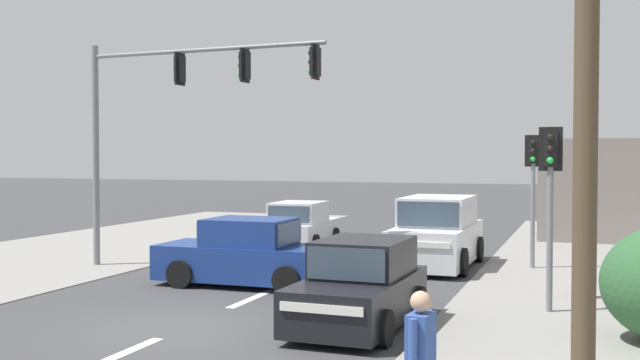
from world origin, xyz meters
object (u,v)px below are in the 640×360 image
object	(u,v)px
sedan_oncoming_mid	(249,255)
suv_oncoming_near	(437,234)
utility_pole_midground_right	(583,37)
pedestal_signal_far_median	(533,178)
pedestal_signal_right_kerb	(550,187)
pedestrian_at_kerb	(421,359)
traffic_signal_mast	(169,104)
hatchback_crossing_left	(301,227)
hatchback_kerbside_parked	(360,287)

from	to	relation	value
sedan_oncoming_mid	suv_oncoming_near	bearing A→B (deg)	50.80
sedan_oncoming_mid	utility_pole_midground_right	bearing A→B (deg)	6.49
pedestal_signal_far_median	suv_oncoming_near	world-z (taller)	pedestal_signal_far_median
pedestal_signal_right_kerb	suv_oncoming_near	world-z (taller)	pedestal_signal_right_kerb
pedestal_signal_right_kerb	pedestrian_at_kerb	xyz separation A→B (m)	(-0.93, -7.40, -1.49)
traffic_signal_mast	hatchback_crossing_left	xyz separation A→B (m)	(1.59, 5.40, -3.65)
hatchback_crossing_left	sedan_oncoming_mid	distance (m)	6.88
hatchback_crossing_left	suv_oncoming_near	xyz separation A→B (m)	(4.87, -2.38, 0.18)
traffic_signal_mast	pedestrian_at_kerb	bearing A→B (deg)	-47.71
sedan_oncoming_mid	pedestrian_at_kerb	size ratio (longest dim) A/B	2.61
pedestal_signal_right_kerb	utility_pole_midground_right	bearing A→B (deg)	71.14
traffic_signal_mast	hatchback_kerbside_parked	size ratio (longest dim) A/B	1.87
utility_pole_midground_right	hatchback_kerbside_parked	xyz separation A→B (m)	(-3.64, -3.98, -4.78)
utility_pole_midground_right	sedan_oncoming_mid	xyz separation A→B (m)	(-7.27, -0.83, -4.78)
pedestal_signal_far_median	hatchback_crossing_left	bearing A→B (deg)	165.74
pedestal_signal_right_kerb	hatchback_crossing_left	size ratio (longest dim) A/B	0.96
utility_pole_midground_right	pedestal_signal_right_kerb	world-z (taller)	utility_pole_midground_right
hatchback_crossing_left	pedestrian_at_kerb	size ratio (longest dim) A/B	2.27
utility_pole_midground_right	pedestrian_at_kerb	distance (m)	10.22
hatchback_kerbside_parked	suv_oncoming_near	distance (m)	7.53
pedestal_signal_right_kerb	pedestrian_at_kerb	distance (m)	7.60
hatchback_kerbside_parked	pedestrian_at_kerb	size ratio (longest dim) A/B	2.26
utility_pole_midground_right	suv_oncoming_near	world-z (taller)	utility_pole_midground_right
pedestal_signal_right_kerb	hatchback_crossing_left	bearing A→B (deg)	136.75
pedestal_signal_far_median	sedan_oncoming_mid	distance (m)	7.95
utility_pole_midground_right	pedestrian_at_kerb	size ratio (longest dim) A/B	6.43
pedestal_signal_far_median	hatchback_kerbside_parked	xyz separation A→B (m)	(-2.39, -8.04, -1.71)
hatchback_kerbside_parked	pedestal_signal_right_kerb	bearing A→B (deg)	37.42
pedestal_signal_right_kerb	pedestal_signal_far_median	xyz separation A→B (m)	(-0.69, 5.69, 0.00)
hatchback_kerbside_parked	pedestrian_at_kerb	world-z (taller)	pedestrian_at_kerb
utility_pole_midground_right	pedestal_signal_right_kerb	distance (m)	3.52
pedestal_signal_right_kerb	hatchback_crossing_left	distance (m)	11.15
pedestal_signal_right_kerb	sedan_oncoming_mid	xyz separation A→B (m)	(-6.72, 0.80, -1.71)
hatchback_kerbside_parked	sedan_oncoming_mid	bearing A→B (deg)	139.04
utility_pole_midground_right	suv_oncoming_near	bearing A→B (deg)	136.29
suv_oncoming_near	traffic_signal_mast	bearing A→B (deg)	-154.99
pedestal_signal_far_median	sedan_oncoming_mid	world-z (taller)	pedestal_signal_far_median
traffic_signal_mast	hatchback_kerbside_parked	world-z (taller)	traffic_signal_mast
utility_pole_midground_right	hatchback_kerbside_parked	bearing A→B (deg)	-132.39
pedestal_signal_far_median	suv_oncoming_near	bearing A→B (deg)	-168.21
pedestal_signal_right_kerb	sedan_oncoming_mid	world-z (taller)	pedestal_signal_right_kerb
pedestrian_at_kerb	sedan_oncoming_mid	bearing A→B (deg)	125.23
hatchback_crossing_left	pedestal_signal_far_median	bearing A→B (deg)	-14.26
traffic_signal_mast	sedan_oncoming_mid	xyz separation A→B (m)	(2.90, -1.35, -3.65)
utility_pole_midground_right	pedestal_signal_right_kerb	xyz separation A→B (m)	(-0.56, -1.63, -3.07)
hatchback_kerbside_parked	suv_oncoming_near	xyz separation A→B (m)	(-0.07, 7.53, 0.18)
sedan_oncoming_mid	hatchback_kerbside_parked	xyz separation A→B (m)	(3.64, -3.16, -0.00)
traffic_signal_mast	hatchback_kerbside_parked	distance (m)	8.74
suv_oncoming_near	pedestal_signal_right_kerb	bearing A→B (deg)	-58.64
traffic_signal_mast	sedan_oncoming_mid	world-z (taller)	traffic_signal_mast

